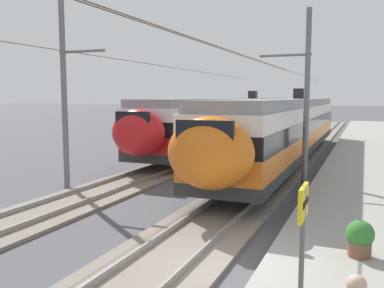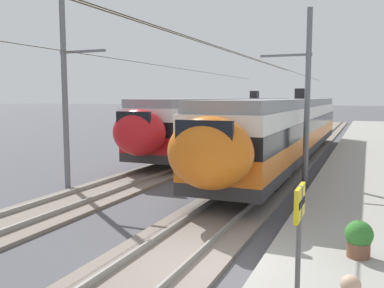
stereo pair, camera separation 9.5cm
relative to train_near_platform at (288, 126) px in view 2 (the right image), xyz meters
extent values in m
plane|color=#4C4C51|center=(-16.64, -1.31, -2.23)|extent=(400.00, 400.00, 0.00)
cube|color=slate|center=(-16.64, 0.00, -2.17)|extent=(120.00, 3.00, 0.12)
cube|color=gray|center=(-16.64, -0.72, -2.03)|extent=(120.00, 0.07, 0.16)
cube|color=gray|center=(-16.64, 0.72, -2.03)|extent=(120.00, 0.07, 0.16)
cube|color=gray|center=(-16.64, 4.97, -2.03)|extent=(120.00, 0.07, 0.16)
cube|color=#2D2D30|center=(0.59, 0.00, -1.30)|extent=(26.84, 2.96, 0.45)
cube|color=orange|center=(0.59, 0.00, -0.65)|extent=(26.84, 2.96, 0.85)
cube|color=black|center=(0.59, 0.00, 0.15)|extent=(26.84, 3.00, 0.75)
cube|color=silver|center=(0.59, 0.00, 0.85)|extent=(26.84, 2.96, 0.65)
cube|color=gray|center=(0.59, 0.00, 1.40)|extent=(26.54, 2.76, 0.45)
cube|color=black|center=(-7.73, 0.00, -1.74)|extent=(2.80, 2.37, 0.42)
cube|color=black|center=(8.91, 0.00, -1.74)|extent=(2.80, 2.37, 0.42)
ellipsoid|color=orange|center=(-13.38, 0.00, 0.05)|extent=(1.80, 2.73, 2.25)
cube|color=black|center=(-13.88, 0.00, 0.47)|extent=(0.16, 1.78, 1.19)
cube|color=black|center=(4.62, 0.00, 1.97)|extent=(0.90, 0.70, 0.70)
cube|color=#2D2D30|center=(9.12, 5.68, -1.30)|extent=(32.73, 2.97, 0.45)
cube|color=red|center=(9.12, 5.68, -0.65)|extent=(32.73, 2.97, 0.85)
cube|color=black|center=(9.12, 5.68, 0.15)|extent=(32.73, 3.01, 0.75)
cube|color=white|center=(9.12, 5.68, 0.85)|extent=(32.73, 2.97, 0.65)
cube|color=gray|center=(9.12, 5.68, 1.40)|extent=(32.43, 2.77, 0.45)
cube|color=black|center=(-1.03, 5.68, -1.74)|extent=(2.80, 2.38, 0.42)
cube|color=black|center=(19.26, 5.68, -1.74)|extent=(2.80, 2.38, 0.42)
ellipsoid|color=red|center=(-7.80, 5.68, 0.05)|extent=(1.80, 2.73, 2.25)
cube|color=black|center=(-8.30, 5.68, 0.47)|extent=(0.16, 1.78, 1.19)
cube|color=black|center=(14.03, 5.68, 1.97)|extent=(0.90, 0.70, 0.70)
cylinder|color=slate|center=(-6.58, -1.92, 1.62)|extent=(0.24, 0.24, 7.70)
cube|color=slate|center=(-6.58, -0.96, 3.53)|extent=(0.10, 2.22, 0.10)
cylinder|color=#473823|center=(-6.58, 0.00, 3.28)|extent=(45.23, 0.02, 0.02)
cylinder|color=slate|center=(-10.66, 7.64, 1.98)|extent=(0.24, 0.24, 8.42)
cube|color=slate|center=(-10.66, 6.66, 3.61)|extent=(0.10, 2.26, 0.10)
cylinder|color=#473823|center=(-10.66, 5.68, 3.36)|extent=(45.23, 0.02, 0.02)
cylinder|color=#59595B|center=(-18.90, -3.48, -0.72)|extent=(0.08, 0.08, 2.28)
cube|color=yellow|center=(-18.90, -3.48, 0.17)|extent=(0.70, 0.06, 0.50)
cube|color=black|center=(-18.90, -3.51, 0.17)|extent=(0.52, 0.01, 0.10)
sphere|color=tan|center=(-20.49, -4.26, -0.28)|extent=(0.22, 0.22, 0.22)
cylinder|color=brown|center=(-15.27, -4.29, -1.69)|extent=(0.51, 0.51, 0.34)
sphere|color=#33752D|center=(-15.27, -4.29, -1.34)|extent=(0.62, 0.62, 0.62)
sphere|color=gold|center=(-15.27, -4.29, -1.20)|extent=(0.34, 0.34, 0.34)
camera|label=1|loc=(-25.15, -4.27, 1.73)|focal=39.10mm
camera|label=2|loc=(-25.11, -4.36, 1.73)|focal=39.10mm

